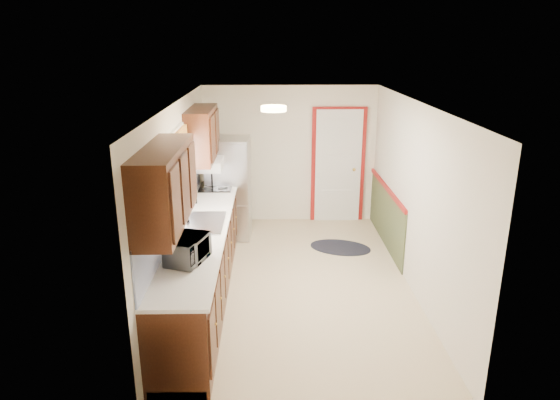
{
  "coord_description": "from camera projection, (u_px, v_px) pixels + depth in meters",
  "views": [
    {
      "loc": [
        -0.34,
        -6.06,
        3.13
      ],
      "look_at": [
        -0.22,
        0.07,
        1.15
      ],
      "focal_mm": 32.0,
      "sensor_mm": 36.0,
      "label": 1
    }
  ],
  "objects": [
    {
      "name": "rug",
      "position": [
        340.0,
        247.0,
        7.85
      ],
      "size": [
        1.1,
        0.89,
        0.01
      ],
      "primitive_type": "ellipsoid",
      "rotation": [
        0.0,
        0.0,
        -0.33
      ],
      "color": "black",
      "rests_on": "ground"
    },
    {
      "name": "kitchen_run",
      "position": [
        199.0,
        236.0,
        6.18
      ],
      "size": [
        0.63,
        4.0,
        2.2
      ],
      "color": "#37180C",
      "rests_on": "ground"
    },
    {
      "name": "room_shell",
      "position": [
        297.0,
        198.0,
        6.36
      ],
      "size": [
        3.2,
        5.2,
        2.52
      ],
      "color": "beige",
      "rests_on": "ground"
    },
    {
      "name": "refrigerator",
      "position": [
        229.0,
        188.0,
        8.12
      ],
      "size": [
        0.71,
        0.71,
        1.65
      ],
      "rotation": [
        0.0,
        0.0,
        -0.04
      ],
      "color": "#B7B7BC",
      "rests_on": "ground"
    },
    {
      "name": "cooktop",
      "position": [
        216.0,
        187.0,
        7.75
      ],
      "size": [
        0.49,
        0.59,
        0.02
      ],
      "primitive_type": "cube",
      "color": "black",
      "rests_on": "kitchen_run"
    },
    {
      "name": "microwave",
      "position": [
        187.0,
        247.0,
        5.11
      ],
      "size": [
        0.4,
        0.54,
        0.33
      ],
      "primitive_type": "imported",
      "rotation": [
        0.0,
        0.0,
        1.27
      ],
      "color": "white",
      "rests_on": "kitchen_run"
    },
    {
      "name": "ceiling_fixture",
      "position": [
        274.0,
        109.0,
        5.81
      ],
      "size": [
        0.3,
        0.3,
        0.06
      ],
      "primitive_type": "cylinder",
      "color": "#FFD88C",
      "rests_on": "room_shell"
    },
    {
      "name": "back_wall_trim",
      "position": [
        348.0,
        176.0,
        8.58
      ],
      "size": [
        1.12,
        2.3,
        2.08
      ],
      "color": "maroon",
      "rests_on": "ground"
    }
  ]
}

